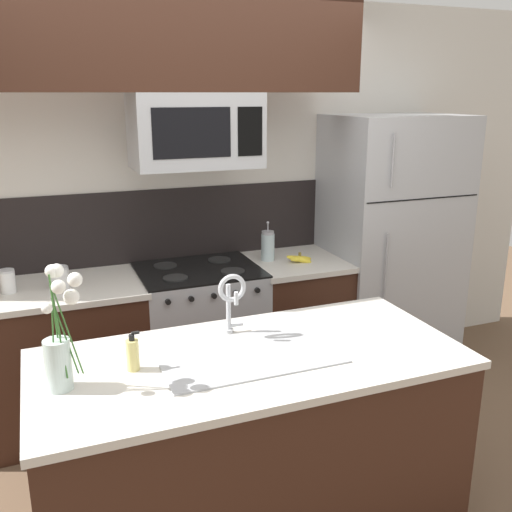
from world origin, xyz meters
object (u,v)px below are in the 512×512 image
object	(u,v)px
french_press	(268,246)
flower_vase	(60,347)
storage_jar_medium	(7,281)
storage_jar_short	(60,278)
refrigerator	(388,246)
stove_range	(200,336)
dish_soap_bottle	(133,354)
banana_bunch	(300,259)
microwave	(195,131)
sink_faucet	(231,296)

from	to	relation	value
french_press	flower_vase	distance (m)	1.91
storage_jar_medium	storage_jar_short	world-z (taller)	storage_jar_medium
refrigerator	flower_vase	xyz separation A→B (m)	(-2.32, -1.27, 0.15)
stove_range	refrigerator	world-z (taller)	refrigerator
storage_jar_short	dish_soap_bottle	world-z (taller)	dish_soap_bottle
stove_range	flower_vase	size ratio (longest dim) A/B	1.93
refrigerator	french_press	distance (m)	0.93
banana_bunch	french_press	distance (m)	0.23
refrigerator	french_press	size ratio (longest dim) A/B	6.94
stove_range	dish_soap_bottle	world-z (taller)	dish_soap_bottle
refrigerator	microwave	bearing A→B (deg)	-178.36
refrigerator	storage_jar_medium	xyz separation A→B (m)	(-2.54, -0.02, 0.05)
refrigerator	french_press	world-z (taller)	refrigerator
storage_jar_short	french_press	world-z (taller)	french_press
microwave	french_press	size ratio (longest dim) A/B	2.79
sink_faucet	banana_bunch	bearing A→B (deg)	50.03
storage_jar_medium	storage_jar_short	distance (m)	0.28
storage_jar_short	flower_vase	world-z (taller)	flower_vase
storage_jar_medium	storage_jar_short	bearing A→B (deg)	-5.60
flower_vase	dish_soap_bottle	bearing A→B (deg)	11.31
refrigerator	dish_soap_bottle	world-z (taller)	refrigerator
storage_jar_medium	storage_jar_short	xyz separation A→B (m)	(0.28, -0.03, -0.00)
stove_range	banana_bunch	distance (m)	0.83
banana_bunch	flower_vase	xyz separation A→B (m)	(-1.57, -1.19, 0.15)
refrigerator	flower_vase	size ratio (longest dim) A/B	3.83
sink_faucet	dish_soap_bottle	size ratio (longest dim) A/B	1.85
storage_jar_medium	refrigerator	bearing A→B (deg)	0.55
refrigerator	banana_bunch	bearing A→B (deg)	-173.89
storage_jar_short	sink_faucet	bearing A→B (deg)	-55.06
refrigerator	sink_faucet	world-z (taller)	refrigerator
dish_soap_bottle	microwave	bearing A→B (deg)	62.43
banana_bunch	dish_soap_bottle	xyz separation A→B (m)	(-1.30, -1.14, 0.05)
stove_range	sink_faucet	bearing A→B (deg)	-97.40
flower_vase	sink_faucet	bearing A→B (deg)	16.41
storage_jar_medium	french_press	size ratio (longest dim) A/B	0.50
refrigerator	french_press	bearing A→B (deg)	177.53
storage_jar_medium	dish_soap_bottle	size ratio (longest dim) A/B	0.81
sink_faucet	stove_range	bearing A→B (deg)	82.60
storage_jar_short	dish_soap_bottle	xyz separation A→B (m)	(0.22, -1.17, 0.00)
french_press	dish_soap_bottle	size ratio (longest dim) A/B	1.62
stove_range	storage_jar_short	bearing A→B (deg)	-177.83
microwave	sink_faucet	distance (m)	1.22
storage_jar_short	flower_vase	bearing A→B (deg)	-92.68
microwave	banana_bunch	size ratio (longest dim) A/B	3.89
stove_range	french_press	distance (m)	0.74
storage_jar_medium	french_press	xyz separation A→B (m)	(1.61, 0.06, 0.03)
flower_vase	refrigerator	bearing A→B (deg)	28.81
storage_jar_short	french_press	distance (m)	1.34
stove_range	storage_jar_short	xyz separation A→B (m)	(-0.83, -0.03, 0.51)
banana_bunch	flower_vase	world-z (taller)	flower_vase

